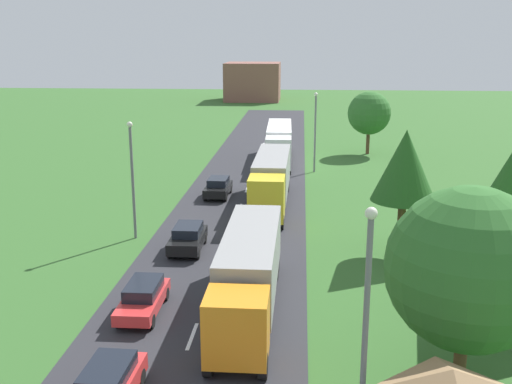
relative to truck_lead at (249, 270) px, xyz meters
name	(u,v)px	position (x,y,z in m)	size (l,w,h in m)	color
road	(231,233)	(-2.24, 11.65, -2.08)	(10.00, 140.00, 0.06)	#2B2B30
lane_marking_centre	(221,258)	(-2.24, 6.81, -2.04)	(0.16, 119.48, 0.01)	white
truck_lead	(249,270)	(0.00, 0.00, 0.00)	(2.53, 12.08, 3.58)	orange
truck_second	(271,178)	(0.09, 18.54, 0.09)	(2.60, 12.89, 3.74)	yellow
truck_third	(279,142)	(0.05, 35.51, 0.06)	(2.80, 13.72, 3.66)	white
car_second	(143,297)	(-4.95, -0.53, -1.29)	(1.75, 4.36, 1.45)	red
car_third	(188,238)	(-4.45, 8.05, -1.25)	(1.93, 4.13, 1.54)	black
car_fourth	(218,187)	(-4.36, 20.79, -1.26)	(1.94, 4.03, 1.53)	black
lamppost_lead	(366,325)	(4.30, -9.83, 2.41)	(0.36, 0.36, 8.08)	slate
lamppost_second	(132,174)	(-8.32, 10.20, 2.17)	(0.36, 0.36, 7.61)	slate
lamppost_third	(315,128)	(3.65, 31.02, 2.20)	(0.36, 0.36, 7.67)	slate
tree_oak	(469,269)	(8.30, -5.71, 2.62)	(5.93, 5.93, 7.70)	#513823
tree_birch	(369,113)	(9.81, 40.89, 2.47)	(4.76, 4.76, 6.97)	#513823
tree_pine	(405,166)	(8.36, 8.49, 3.30)	(3.82, 3.82, 7.55)	#513823
distant_building	(253,82)	(-7.95, 99.85, 1.77)	(11.18, 11.30, 7.76)	brown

